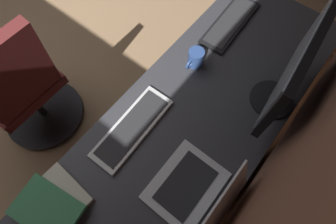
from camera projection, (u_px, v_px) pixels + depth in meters
floor_plane at (7, 36)px, 2.33m from camera, size 5.36×5.36×0.00m
desk at (177, 144)px, 1.22m from camera, size 2.14×0.67×0.73m
drawer_pedestal at (189, 151)px, 1.53m from camera, size 0.40×0.51×0.69m
monitor_primary at (294, 69)px, 1.01m from camera, size 0.52×0.20×0.44m
laptop_leftmost at (199, 193)px, 1.01m from camera, size 0.31×0.31×0.24m
keyboard_main at (132, 128)px, 1.17m from camera, size 0.42×0.15×0.02m
keyboard_spare at (230, 23)px, 1.43m from camera, size 0.43×0.16×0.02m
book_stack_near at (50, 206)px, 1.02m from camera, size 0.25×0.27×0.05m
coffee_mug at (195, 58)px, 1.29m from camera, size 0.12×0.08×0.09m
office_chair at (24, 92)px, 1.57m from camera, size 0.56×0.56×0.97m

